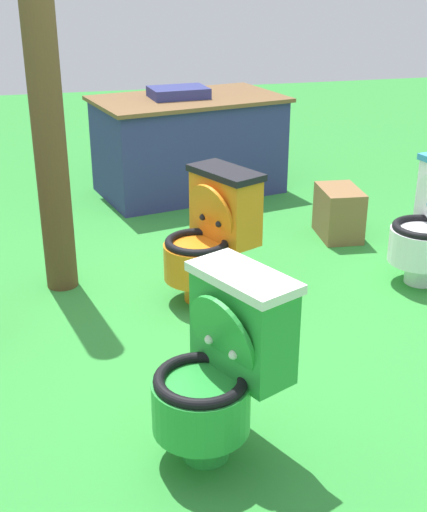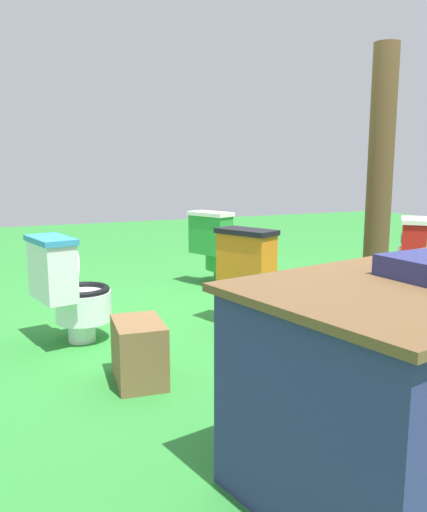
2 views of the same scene
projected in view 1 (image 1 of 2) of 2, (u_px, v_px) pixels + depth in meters
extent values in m
plane|color=#2D8433|center=(181.00, 312.00, 3.79)|extent=(14.00, 14.00, 0.00)
cylinder|color=green|center=(205.00, 440.00, 2.67)|extent=(0.24, 0.24, 0.14)
cylinder|color=green|center=(201.00, 405.00, 2.59)|extent=(0.49, 0.49, 0.20)
torus|color=black|center=(201.00, 380.00, 2.55)|extent=(0.47, 0.47, 0.04)
cylinder|color=white|center=(201.00, 392.00, 2.57)|extent=(0.32, 0.32, 0.01)
cube|color=green|center=(243.00, 326.00, 2.60)|extent=(0.34, 0.45, 0.37)
cube|color=white|center=(244.00, 277.00, 2.52)|extent=(0.38, 0.48, 0.04)
cube|color=#8CE0E5|center=(222.00, 323.00, 2.52)|extent=(0.05, 0.10, 0.08)
cylinder|color=green|center=(222.00, 338.00, 2.55)|extent=(0.23, 0.36, 0.35)
sphere|color=white|center=(233.00, 355.00, 2.51)|extent=(0.04, 0.04, 0.04)
sphere|color=white|center=(209.00, 340.00, 2.61)|extent=(0.04, 0.04, 0.04)
cylinder|color=orange|center=(200.00, 288.00, 3.90)|extent=(0.24, 0.24, 0.14)
cylinder|color=orange|center=(197.00, 261.00, 3.82)|extent=(0.49, 0.49, 0.20)
torus|color=black|center=(197.00, 242.00, 3.78)|extent=(0.47, 0.47, 0.04)
cylinder|color=black|center=(197.00, 251.00, 3.80)|extent=(0.32, 0.32, 0.01)
cube|color=orange|center=(225.00, 208.00, 3.84)|extent=(0.35, 0.45, 0.37)
cube|color=black|center=(226.00, 173.00, 3.76)|extent=(0.38, 0.48, 0.04)
cube|color=#8CE0E5|center=(211.00, 203.00, 3.76)|extent=(0.05, 0.10, 0.08)
cylinder|color=orange|center=(211.00, 214.00, 3.78)|extent=(0.23, 0.36, 0.35)
sphere|color=black|center=(219.00, 224.00, 3.74)|extent=(0.04, 0.04, 0.04)
sphere|color=black|center=(203.00, 217.00, 3.84)|extent=(0.04, 0.04, 0.04)
cylinder|color=white|center=(420.00, 271.00, 4.11)|extent=(0.21, 0.21, 0.14)
cylinder|color=white|center=(421.00, 245.00, 4.03)|extent=(0.44, 0.44, 0.20)
torus|color=black|center=(423.00, 227.00, 3.99)|extent=(0.42, 0.42, 0.04)
cylinder|color=#338CBF|center=(422.00, 236.00, 4.01)|extent=(0.29, 0.29, 0.01)
cube|color=navy|center=(189.00, 147.00, 5.62)|extent=(1.54, 1.08, 0.74)
cube|color=brown|center=(188.00, 99.00, 5.47)|extent=(1.61, 1.15, 0.03)
cube|color=navy|center=(178.00, 92.00, 5.43)|extent=(0.47, 0.36, 0.08)
cylinder|color=brown|center=(47.00, 116.00, 3.71)|extent=(0.18, 0.18, 2.00)
cube|color=brown|center=(339.00, 213.00, 4.75)|extent=(0.29, 0.41, 0.34)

